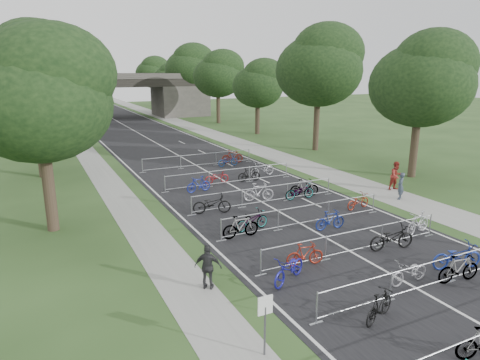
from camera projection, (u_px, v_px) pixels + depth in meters
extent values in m
cube|color=black|center=(133.00, 130.00, 55.67)|extent=(11.00, 140.00, 0.01)
cube|color=gray|center=(191.00, 127.00, 59.09)|extent=(3.00, 140.00, 0.01)
cube|color=gray|center=(72.00, 134.00, 52.47)|extent=(2.00, 140.00, 0.01)
cube|color=silver|center=(133.00, 130.00, 55.68)|extent=(0.12, 140.00, 0.00)
cube|color=#3F3C38|center=(31.00, 105.00, 63.16)|extent=(8.00, 8.00, 5.00)
cube|color=#3F3C38|center=(180.00, 100.00, 72.98)|extent=(8.00, 8.00, 5.00)
cube|color=black|center=(110.00, 83.00, 67.29)|extent=(30.00, 8.00, 1.20)
cube|color=#3F3C38|center=(113.00, 77.00, 63.73)|extent=(30.00, 0.40, 0.90)
cube|color=#3F3C38|center=(105.00, 76.00, 70.33)|extent=(30.00, 0.40, 0.90)
cylinder|color=#4C4C51|center=(265.00, 331.00, 11.77)|extent=(0.06, 0.06, 1.50)
cube|color=white|center=(265.00, 305.00, 11.57)|extent=(0.45, 0.04, 0.55)
cylinder|color=#33261C|center=(49.00, 189.00, 20.71)|extent=(0.56, 0.56, 4.20)
ellipsoid|color=black|center=(39.00, 103.00, 19.67)|extent=(6.72, 6.72, 5.51)
sphere|color=black|center=(50.00, 73.00, 19.16)|extent=(5.38, 5.38, 5.38)
sphere|color=black|center=(29.00, 121.00, 20.11)|extent=(4.37, 4.37, 4.37)
cylinder|color=#33261C|center=(414.00, 147.00, 31.14)|extent=(0.56, 0.56, 4.48)
ellipsoid|color=black|center=(421.00, 85.00, 30.03)|extent=(7.17, 7.17, 5.88)
sphere|color=black|center=(435.00, 64.00, 29.49)|extent=(5.73, 5.73, 5.73)
sphere|color=black|center=(409.00, 98.00, 30.48)|extent=(4.66, 4.66, 4.66)
cylinder|color=#33261C|center=(40.00, 145.00, 31.07)|extent=(0.56, 0.56, 4.72)
ellipsoid|color=black|center=(32.00, 80.00, 29.90)|extent=(7.56, 7.56, 6.20)
sphere|color=black|center=(39.00, 57.00, 29.34)|extent=(6.05, 6.05, 6.05)
sphere|color=black|center=(26.00, 94.00, 30.36)|extent=(4.91, 4.91, 4.91)
cylinder|color=#33261C|center=(316.00, 124.00, 41.48)|extent=(0.56, 0.56, 5.11)
ellipsoid|color=black|center=(319.00, 71.00, 40.21)|extent=(8.18, 8.18, 6.70)
sphere|color=black|center=(328.00, 53.00, 39.62)|extent=(6.54, 6.54, 6.54)
sphere|color=black|center=(311.00, 82.00, 40.69)|extent=(5.31, 5.31, 5.31)
cylinder|color=#33261C|center=(35.00, 123.00, 41.42)|extent=(0.56, 0.56, 5.25)
ellipsoid|color=black|center=(29.00, 69.00, 40.12)|extent=(8.40, 8.40, 6.89)
sphere|color=black|center=(34.00, 50.00, 39.52)|extent=(6.72, 6.72, 6.72)
sphere|color=black|center=(24.00, 80.00, 40.61)|extent=(5.46, 5.46, 5.46)
cylinder|color=#33261C|center=(257.00, 118.00, 52.06)|extent=(0.56, 0.56, 3.85)
ellipsoid|color=black|center=(258.00, 86.00, 51.10)|extent=(6.16, 6.16, 5.05)
sphere|color=black|center=(264.00, 76.00, 50.62)|extent=(4.93, 4.93, 4.93)
sphere|color=black|center=(252.00, 93.00, 51.52)|extent=(4.00, 4.00, 4.00)
cylinder|color=#33261C|center=(33.00, 117.00, 51.97)|extent=(0.56, 0.56, 4.20)
ellipsoid|color=black|center=(29.00, 82.00, 50.93)|extent=(6.72, 6.72, 5.51)
sphere|color=black|center=(34.00, 70.00, 50.41)|extent=(5.38, 5.38, 5.38)
sphere|color=black|center=(25.00, 89.00, 51.36)|extent=(4.37, 4.37, 4.37)
cylinder|color=#33261C|center=(218.00, 108.00, 62.40)|extent=(0.56, 0.56, 4.48)
ellipsoid|color=black|center=(218.00, 77.00, 61.29)|extent=(7.17, 7.17, 5.88)
sphere|color=black|center=(223.00, 66.00, 60.75)|extent=(5.73, 5.73, 5.73)
sphere|color=black|center=(213.00, 83.00, 61.74)|extent=(4.66, 4.66, 4.66)
cylinder|color=#33261C|center=(32.00, 107.00, 62.32)|extent=(0.56, 0.56, 4.72)
ellipsoid|color=black|center=(28.00, 74.00, 61.15)|extent=(7.56, 7.56, 6.20)
sphere|color=black|center=(31.00, 63.00, 60.59)|extent=(6.05, 6.05, 6.05)
sphere|color=black|center=(24.00, 81.00, 61.61)|extent=(4.91, 4.91, 4.91)
cylinder|color=#33261C|center=(190.00, 100.00, 72.74)|extent=(0.56, 0.56, 5.11)
ellipsoid|color=black|center=(189.00, 70.00, 71.47)|extent=(8.18, 8.18, 6.70)
sphere|color=black|center=(194.00, 60.00, 70.88)|extent=(6.54, 6.54, 6.54)
sphere|color=black|center=(186.00, 76.00, 71.95)|extent=(5.31, 5.31, 5.31)
cylinder|color=#33261C|center=(30.00, 100.00, 72.68)|extent=(0.56, 0.56, 5.25)
ellipsoid|color=black|center=(26.00, 69.00, 71.38)|extent=(8.40, 8.40, 6.89)
sphere|color=black|center=(29.00, 58.00, 70.78)|extent=(6.72, 6.72, 6.72)
sphere|color=black|center=(24.00, 75.00, 71.86)|extent=(5.46, 5.46, 5.46)
cylinder|color=#33261C|center=(170.00, 100.00, 83.32)|extent=(0.56, 0.56, 3.85)
ellipsoid|color=black|center=(169.00, 80.00, 82.36)|extent=(6.16, 6.16, 5.05)
sphere|color=black|center=(172.00, 73.00, 81.87)|extent=(4.93, 4.93, 4.93)
sphere|color=black|center=(166.00, 84.00, 82.78)|extent=(4.00, 4.00, 4.00)
cylinder|color=#33261C|center=(30.00, 99.00, 83.23)|extent=(0.56, 0.56, 4.20)
ellipsoid|color=black|center=(27.00, 77.00, 82.19)|extent=(6.72, 6.72, 5.51)
sphere|color=black|center=(30.00, 70.00, 81.67)|extent=(5.38, 5.38, 5.38)
sphere|color=black|center=(25.00, 81.00, 82.62)|extent=(4.37, 4.37, 4.37)
cylinder|color=#33261C|center=(153.00, 95.00, 93.65)|extent=(0.56, 0.56, 4.48)
ellipsoid|color=black|center=(152.00, 74.00, 92.55)|extent=(7.17, 7.17, 5.88)
sphere|color=black|center=(155.00, 67.00, 92.01)|extent=(5.73, 5.73, 5.73)
sphere|color=black|center=(149.00, 78.00, 92.99)|extent=(4.66, 4.66, 4.66)
cylinder|color=#A9ACB1|center=(424.00, 264.00, 15.12)|extent=(9.20, 0.04, 0.04)
cylinder|color=#A9ACB1|center=(421.00, 287.00, 15.34)|extent=(9.20, 0.04, 0.04)
cylinder|color=#A9ACB1|center=(317.00, 308.00, 13.28)|extent=(0.05, 0.05, 1.10)
cube|color=#A9ACB1|center=(316.00, 323.00, 13.42)|extent=(0.50, 0.08, 0.03)
cylinder|color=#A9ACB1|center=(390.00, 287.00, 14.59)|extent=(0.05, 0.05, 1.10)
cube|color=#A9ACB1|center=(389.00, 301.00, 14.73)|extent=(0.50, 0.08, 0.03)
cylinder|color=#A9ACB1|center=(452.00, 269.00, 15.90)|extent=(0.05, 0.05, 1.10)
cube|color=#A9ACB1|center=(450.00, 282.00, 16.04)|extent=(0.50, 0.08, 0.03)
cylinder|color=#A9ACB1|center=(355.00, 231.00, 18.25)|extent=(9.20, 0.04, 0.04)
cylinder|color=#A9ACB1|center=(354.00, 250.00, 18.47)|extent=(9.20, 0.04, 0.04)
cylinder|color=#A9ACB1|center=(261.00, 262.00, 16.41)|extent=(0.05, 0.05, 1.10)
cube|color=#A9ACB1|center=(261.00, 275.00, 16.55)|extent=(0.50, 0.08, 0.03)
cylinder|color=#A9ACB1|center=(326.00, 248.00, 17.72)|extent=(0.05, 0.05, 1.10)
cube|color=#A9ACB1|center=(325.00, 260.00, 17.86)|extent=(0.50, 0.08, 0.03)
cylinder|color=#A9ACB1|center=(381.00, 236.00, 19.03)|extent=(0.05, 0.05, 1.10)
cube|color=#A9ACB1|center=(380.00, 247.00, 19.16)|extent=(0.50, 0.08, 0.03)
cylinder|color=#A9ACB1|center=(430.00, 225.00, 20.34)|extent=(0.05, 0.05, 1.10)
cube|color=#A9ACB1|center=(429.00, 235.00, 20.47)|extent=(0.50, 0.08, 0.03)
cylinder|color=#A9ACB1|center=(304.00, 206.00, 21.55)|extent=(9.20, 0.04, 0.04)
cylinder|color=#A9ACB1|center=(304.00, 222.00, 21.77)|extent=(9.20, 0.04, 0.04)
cylinder|color=#A9ACB1|center=(221.00, 230.00, 19.71)|extent=(0.05, 0.05, 1.10)
cube|color=#A9ACB1|center=(221.00, 241.00, 19.85)|extent=(0.50, 0.08, 0.03)
cylinder|color=#A9ACB1|center=(278.00, 220.00, 21.02)|extent=(0.05, 0.05, 1.10)
cube|color=#A9ACB1|center=(278.00, 230.00, 21.15)|extent=(0.50, 0.08, 0.03)
cylinder|color=#A9ACB1|center=(329.00, 211.00, 22.33)|extent=(0.05, 0.05, 1.10)
cube|color=#A9ACB1|center=(328.00, 221.00, 22.46)|extent=(0.50, 0.08, 0.03)
cylinder|color=#A9ACB1|center=(373.00, 203.00, 23.64)|extent=(0.05, 0.05, 1.10)
cube|color=#A9ACB1|center=(373.00, 212.00, 23.77)|extent=(0.50, 0.08, 0.03)
cylinder|color=#A9ACB1|center=(265.00, 187.00, 25.02)|extent=(9.20, 0.04, 0.04)
cylinder|color=#A9ACB1|center=(265.00, 201.00, 25.24)|extent=(9.20, 0.04, 0.04)
cylinder|color=#A9ACB1|center=(191.00, 206.00, 23.18)|extent=(0.05, 0.05, 1.10)
cube|color=#A9ACB1|center=(192.00, 215.00, 23.32)|extent=(0.50, 0.08, 0.03)
cylinder|color=#A9ACB1|center=(242.00, 198.00, 24.49)|extent=(0.05, 0.05, 1.10)
cube|color=#A9ACB1|center=(242.00, 207.00, 24.63)|extent=(0.50, 0.08, 0.03)
cylinder|color=#A9ACB1|center=(287.00, 192.00, 25.80)|extent=(0.05, 0.05, 1.10)
cube|color=#A9ACB1|center=(287.00, 200.00, 25.94)|extent=(0.50, 0.08, 0.03)
cylinder|color=#A9ACB1|center=(328.00, 186.00, 27.11)|extent=(0.05, 0.05, 1.10)
cube|color=#A9ACB1|center=(328.00, 194.00, 27.25)|extent=(0.50, 0.08, 0.03)
cylinder|color=#A9ACB1|center=(230.00, 169.00, 29.36)|extent=(9.20, 0.04, 0.04)
cylinder|color=#A9ACB1|center=(230.00, 182.00, 29.58)|extent=(9.20, 0.04, 0.04)
cylinder|color=#A9ACB1|center=(165.00, 184.00, 27.52)|extent=(0.05, 0.05, 1.10)
cube|color=#A9ACB1|center=(165.00, 192.00, 27.66)|extent=(0.50, 0.08, 0.03)
cylinder|color=#A9ACB1|center=(209.00, 179.00, 28.83)|extent=(0.05, 0.05, 1.10)
cube|color=#A9ACB1|center=(209.00, 187.00, 28.97)|extent=(0.50, 0.08, 0.03)
cylinder|color=#A9ACB1|center=(249.00, 174.00, 30.14)|extent=(0.05, 0.05, 1.10)
cube|color=#A9ACB1|center=(249.00, 181.00, 30.28)|extent=(0.50, 0.08, 0.03)
cylinder|color=#A9ACB1|center=(286.00, 170.00, 31.45)|extent=(0.05, 0.05, 1.10)
cube|color=#A9ACB1|center=(286.00, 177.00, 31.59)|extent=(0.50, 0.08, 0.03)
cylinder|color=#A9ACB1|center=(198.00, 154.00, 34.57)|extent=(9.20, 0.04, 0.04)
cylinder|color=#A9ACB1|center=(199.00, 165.00, 34.79)|extent=(9.20, 0.04, 0.04)
cylinder|color=#A9ACB1|center=(142.00, 166.00, 32.73)|extent=(0.05, 0.05, 1.10)
cube|color=#A9ACB1|center=(143.00, 173.00, 32.87)|extent=(0.50, 0.08, 0.03)
cylinder|color=#A9ACB1|center=(181.00, 162.00, 34.04)|extent=(0.05, 0.05, 1.10)
cube|color=#A9ACB1|center=(181.00, 169.00, 34.18)|extent=(0.50, 0.08, 0.03)
cylinder|color=#A9ACB1|center=(216.00, 159.00, 35.35)|extent=(0.05, 0.05, 1.10)
cube|color=#A9ACB1|center=(216.00, 165.00, 35.49)|extent=(0.50, 0.08, 0.03)
cylinder|color=#A9ACB1|center=(249.00, 155.00, 36.66)|extent=(0.05, 0.05, 1.10)
cube|color=#A9ACB1|center=(249.00, 161.00, 36.80)|extent=(0.50, 0.08, 0.03)
imported|color=black|center=(379.00, 306.00, 13.46)|extent=(1.76, 1.04, 1.02)
imported|color=gray|center=(409.00, 272.00, 15.79)|extent=(1.81, 0.69, 0.94)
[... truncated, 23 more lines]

